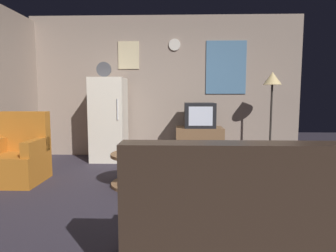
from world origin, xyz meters
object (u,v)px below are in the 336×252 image
(remote_control, at_px, (134,153))
(fridge, at_px, (109,119))
(standing_lamp, at_px, (272,85))
(tv_stand, at_px, (199,144))
(mug_ceramic_white, at_px, (136,152))
(mug_ceramic_tan, at_px, (137,153))
(armchair, at_px, (19,157))
(crt_tv, at_px, (200,115))
(coffee_table, at_px, (138,169))
(wine_glass, at_px, (132,147))
(couch, at_px, (251,225))

(remote_control, bearing_deg, fridge, 87.88)
(standing_lamp, bearing_deg, tv_stand, 176.37)
(fridge, relative_size, tv_stand, 2.11)
(fridge, relative_size, standing_lamp, 1.11)
(fridge, height_order, mug_ceramic_white, fridge)
(mug_ceramic_tan, xyz_separation_m, armchair, (-1.69, 0.36, -0.14))
(crt_tv, xyz_separation_m, coffee_table, (-0.92, -1.48, -0.62))
(wine_glass, xyz_separation_m, remote_control, (0.03, -0.05, -0.06))
(wine_glass, height_order, mug_ceramic_white, wine_glass)
(mug_ceramic_tan, bearing_deg, crt_tv, 62.29)
(armchair, bearing_deg, tv_stand, 27.59)
(fridge, bearing_deg, mug_ceramic_tan, -66.52)
(coffee_table, distance_m, mug_ceramic_white, 0.32)
(standing_lamp, bearing_deg, mug_ceramic_tan, -142.71)
(mug_ceramic_white, xyz_separation_m, remote_control, (-0.04, 0.16, -0.03))
(standing_lamp, bearing_deg, crt_tv, 176.41)
(remote_control, distance_m, armchair, 1.64)
(fridge, bearing_deg, couch, -61.99)
(tv_stand, bearing_deg, crt_tv, -57.45)
(crt_tv, bearing_deg, coffee_table, -121.86)
(fridge, distance_m, tv_stand, 1.70)
(crt_tv, distance_m, armchair, 2.97)
(coffee_table, bearing_deg, fridge, 116.27)
(standing_lamp, xyz_separation_m, coffee_table, (-2.17, -1.40, -1.14))
(tv_stand, xyz_separation_m, armchair, (-2.59, -1.35, 0.03))
(crt_tv, height_order, wine_glass, crt_tv)
(tv_stand, distance_m, crt_tv, 0.53)
(tv_stand, relative_size, standing_lamp, 0.53)
(wine_glass, distance_m, armchair, 1.61)
(wine_glass, bearing_deg, tv_stand, 55.29)
(wine_glass, bearing_deg, remote_control, -55.28)
(fridge, distance_m, armchair, 1.70)
(standing_lamp, bearing_deg, wine_glass, -148.81)
(fridge, relative_size, remote_control, 11.80)
(crt_tv, distance_m, coffee_table, 1.84)
(mug_ceramic_white, bearing_deg, standing_lamp, 35.94)
(crt_tv, xyz_separation_m, wine_glass, (-1.00, -1.44, -0.32))
(coffee_table, relative_size, mug_ceramic_white, 8.00)
(standing_lamp, bearing_deg, fridge, 178.53)
(mug_ceramic_white, bearing_deg, couch, -57.96)
(wine_glass, height_order, mug_ceramic_tan, wine_glass)
(wine_glass, height_order, armchair, armchair)
(tv_stand, relative_size, mug_ceramic_tan, 9.33)
(standing_lamp, distance_m, remote_control, 2.78)
(fridge, distance_m, crt_tv, 1.65)
(fridge, distance_m, mug_ceramic_white, 1.82)
(mug_ceramic_white, bearing_deg, wine_glass, 109.59)
(coffee_table, xyz_separation_m, remote_control, (-0.05, -0.01, 0.23))
(standing_lamp, xyz_separation_m, wine_glass, (-2.25, -1.36, -0.85))
(mug_ceramic_tan, bearing_deg, mug_ceramic_white, 108.43)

